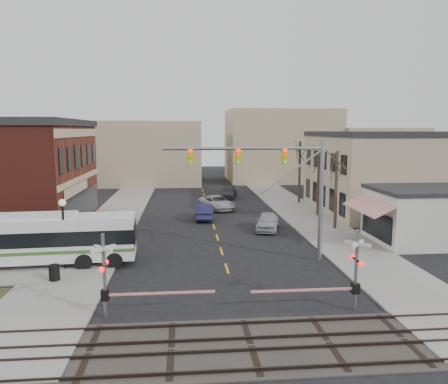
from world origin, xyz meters
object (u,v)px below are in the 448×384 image
Objects in this scene: car_a at (267,222)px; car_b at (204,212)px; street_lamp at (63,219)px; traffic_signal_mast at (279,175)px; rr_crossing_east at (348,271)px; pedestrian_far at (83,235)px; trash_bin at (54,273)px; transit_bus at (36,239)px; car_d at (228,192)px; rr_crossing_west at (114,277)px; pedestrian_near at (103,253)px; car_c at (217,203)px.

car_b is (-5.24, 5.20, -0.01)m from car_a.
traffic_signal_mast is at bearing 2.00° from street_lamp.
rr_crossing_east is 17.25m from car_a.
pedestrian_far reaches higher than car_a.
car_a is (14.62, 11.83, 0.19)m from trash_bin.
transit_bus reaches higher than pedestrian_far.
trash_bin is 32.95m from car_d.
pedestrian_far is (-0.00, 7.27, 0.40)m from trash_bin.
rr_crossing_west is 8.52m from street_lamp.
street_lamp reaches higher than pedestrian_far.
pedestrian_far is (-2.25, 4.60, 0.08)m from pedestrian_near.
car_c is at bearing 76.02° from rr_crossing_west.
traffic_signal_mast is 9.04m from rr_crossing_east.
pedestrian_near is at bearing -115.07° from pedestrian_far.
car_b is (5.19, 22.17, -1.21)m from rr_crossing_west.
pedestrian_far reaches higher than trash_bin.
rr_crossing_west is 6.78m from trash_bin.
pedestrian_near is at bearing 65.87° from car_b.
rr_crossing_east is 23.18m from car_b.
traffic_signal_mast is 14.75m from trash_bin.
rr_crossing_east is at bearing -90.87° from pedestrian_far.
car_d is at bearing 75.96° from rr_crossing_west.
rr_crossing_east is at bearing 106.82° from car_b.
rr_crossing_east is 27.95m from car_c.
car_c is (11.01, 22.23, 0.17)m from trash_bin.
car_a is (14.58, 9.64, -2.48)m from street_lamp.
traffic_signal_mast is at bearing -1.91° from transit_bus.
traffic_signal_mast is 12.76m from rr_crossing_west.
transit_bus is 10.36m from rr_crossing_west.
rr_crossing_west is 11.01m from rr_crossing_east.
rr_crossing_west reaches higher than car_c.
street_lamp is 3.26m from pedestrian_near.
trash_bin is at bearing -101.13° from car_d.
car_a reaches higher than trash_bin.
traffic_signal_mast is at bearing -76.75° from car_d.
traffic_signal_mast is 20.36m from car_c.
car_b is 16.04m from pedestrian_near.
street_lamp is at bearing -102.66° from car_d.
street_lamp is 5.56m from pedestrian_far.
street_lamp reaches higher than rr_crossing_west.
trash_bin is 18.81m from car_a.
transit_bus is at bearing 178.09° from traffic_signal_mast.
pedestrian_near is at bearing -134.63° from car_c.
car_b is 2.69× the size of pedestrian_far.
car_c is (-4.20, 27.60, -1.22)m from rr_crossing_east.
street_lamp is at bearing -140.62° from pedestrian_far.
rr_crossing_west is 3.29× the size of pedestrian_far.
rr_crossing_east is 1.22× the size of car_b.
traffic_signal_mast is 10.50m from car_a.
rr_crossing_east reaches higher than pedestrian_near.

